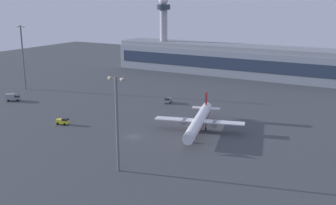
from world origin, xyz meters
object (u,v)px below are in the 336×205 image
object	(u,v)px
airplane_mid_apron	(199,121)
baggage_tractor	(168,100)
apron_light_west	(23,54)
apron_light_central	(117,118)
control_tower	(164,27)
maintenance_van	(63,121)
catering_truck	(13,97)

from	to	relation	value
airplane_mid_apron	baggage_tractor	distance (m)	38.64
apron_light_west	baggage_tractor	bearing A→B (deg)	7.71
apron_light_west	apron_light_central	xyz separation A→B (m)	(94.43, -55.96, -2.91)
control_tower	airplane_mid_apron	bearing A→B (deg)	-54.71
airplane_mid_apron	control_tower	bearing A→B (deg)	-70.54
airplane_mid_apron	maintenance_van	xyz separation A→B (m)	(-43.50, -15.75, -2.44)
baggage_tractor	apron_light_west	distance (m)	73.81
baggage_tractor	apron_light_west	xyz separation A→B (m)	(-71.51, -9.68, 15.53)
baggage_tractor	catering_truck	distance (m)	64.76
baggage_tractor	maintenance_van	distance (m)	46.37
baggage_tractor	maintenance_van	bearing A→B (deg)	55.78
control_tower	apron_light_west	bearing A→B (deg)	-107.97
baggage_tractor	catering_truck	size ratio (longest dim) A/B	0.77
control_tower	maintenance_van	size ratio (longest dim) A/B	9.56
catering_truck	apron_light_west	world-z (taller)	apron_light_west
catering_truck	apron_light_central	xyz separation A→B (m)	(80.97, -36.92, 12.22)
airplane_mid_apron	apron_light_west	xyz separation A→B (m)	(-98.47, 17.89, 13.09)
control_tower	apron_light_central	distance (m)	154.99
catering_truck	apron_light_west	distance (m)	27.80
control_tower	apron_light_west	distance (m)	87.77
apron_light_central	apron_light_west	bearing A→B (deg)	149.35
catering_truck	baggage_tractor	bearing A→B (deg)	76.75
control_tower	apron_light_west	world-z (taller)	control_tower
control_tower	baggage_tractor	xyz separation A→B (m)	(44.54, -73.46, -23.55)
catering_truck	apron_light_central	world-z (taller)	apron_light_central
baggage_tractor	apron_light_west	size ratio (longest dim) A/B	0.15
control_tower	baggage_tractor	distance (m)	89.07
airplane_mid_apron	apron_light_west	bearing A→B (deg)	-26.13
airplane_mid_apron	maintenance_van	world-z (taller)	airplane_mid_apron
control_tower	catering_truck	size ratio (longest dim) A/B	7.36
catering_truck	apron_light_west	xyz separation A→B (m)	(-13.46, 19.04, 15.13)
control_tower	apron_light_west	size ratio (longest dim) A/B	1.45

